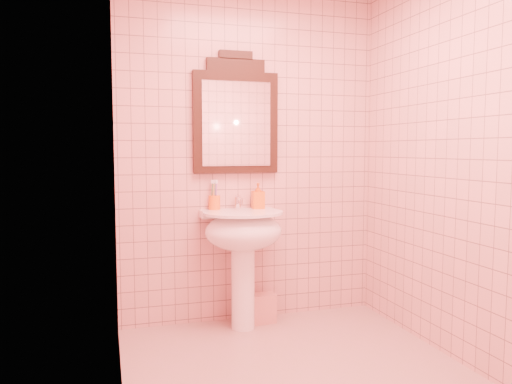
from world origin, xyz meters
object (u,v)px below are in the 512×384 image
object	(u,v)px
towel	(263,308)
mirror	(236,117)
pedestal_sink	(243,239)
toothbrush_cup	(214,202)
soap_dispenser	(258,196)

from	to	relation	value
towel	mirror	bearing A→B (deg)	146.08
pedestal_sink	mirror	bearing A→B (deg)	90.00
mirror	towel	size ratio (longest dim) A/B	4.10
toothbrush_cup	soap_dispenser	world-z (taller)	same
mirror	soap_dispenser	size ratio (longest dim) A/B	4.58
pedestal_sink	soap_dispenser	distance (m)	0.36
pedestal_sink	soap_dispenser	xyz separation A→B (m)	(0.15, 0.14, 0.30)
pedestal_sink	mirror	size ratio (longest dim) A/B	0.96
mirror	towel	distance (m)	1.46
towel	pedestal_sink	bearing A→B (deg)	-155.02
pedestal_sink	mirror	world-z (taller)	mirror
toothbrush_cup	towel	world-z (taller)	toothbrush_cup
soap_dispenser	towel	xyz separation A→B (m)	(0.02, -0.06, -0.85)
pedestal_sink	towel	world-z (taller)	pedestal_sink
mirror	toothbrush_cup	world-z (taller)	mirror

